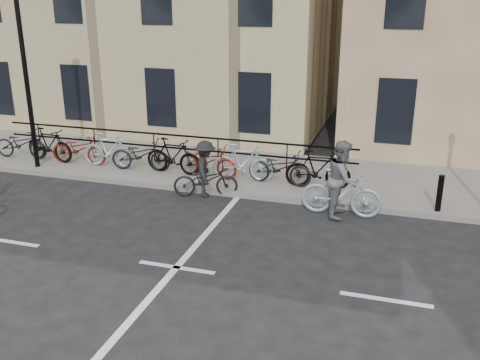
% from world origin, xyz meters
% --- Properties ---
extents(ground, '(120.00, 120.00, 0.00)m').
position_xyz_m(ground, '(0.00, 0.00, 0.00)').
color(ground, black).
rests_on(ground, ground).
extents(sidewalk, '(46.00, 4.00, 0.15)m').
position_xyz_m(sidewalk, '(-4.00, 6.00, 0.07)').
color(sidewalk, slate).
rests_on(sidewalk, ground).
extents(lamp_post, '(0.36, 0.36, 5.28)m').
position_xyz_m(lamp_post, '(-6.50, 4.40, 3.49)').
color(lamp_post, black).
rests_on(lamp_post, sidewalk).
extents(bollard_east, '(0.14, 0.14, 0.90)m').
position_xyz_m(bollard_east, '(5.00, 4.25, 0.60)').
color(bollard_east, black).
rests_on(bollard_east, sidewalk).
extents(parked_bikes, '(11.45, 1.23, 1.05)m').
position_xyz_m(parked_bikes, '(-2.82, 5.04, 0.65)').
color(parked_bikes, black).
rests_on(parked_bikes, sidewalk).
extents(cyclist_grey, '(1.95, 0.92, 1.87)m').
position_xyz_m(cyclist_grey, '(2.74, 3.62, 0.76)').
color(cyclist_grey, '#98BFC7').
rests_on(cyclist_grey, ground).
extents(cyclist_dark, '(1.80, 1.11, 1.52)m').
position_xyz_m(cyclist_dark, '(-0.85, 3.90, 0.60)').
color(cyclist_dark, black).
rests_on(cyclist_dark, ground).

